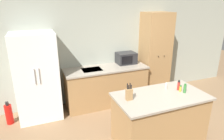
% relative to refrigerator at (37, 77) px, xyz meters
% --- Properties ---
extents(wall_back, '(7.20, 0.06, 2.60)m').
position_rel_refrigerator_xyz_m(wall_back, '(1.93, 0.37, 0.40)').
color(wall_back, '#9EA393').
rests_on(wall_back, ground_plane).
extents(refrigerator, '(0.84, 0.71, 1.81)m').
position_rel_refrigerator_xyz_m(refrigerator, '(0.00, 0.00, 0.00)').
color(refrigerator, white).
rests_on(refrigerator, ground_plane).
extents(back_counter, '(1.94, 0.69, 0.91)m').
position_rel_refrigerator_xyz_m(back_counter, '(1.51, 0.02, -0.45)').
color(back_counter, '#9E7547').
rests_on(back_counter, ground_plane).
extents(pantry_cabinet, '(0.68, 0.56, 2.13)m').
position_rel_refrigerator_xyz_m(pantry_cabinet, '(2.87, 0.08, 0.16)').
color(pantry_cabinet, '#9E7547').
rests_on(pantry_cabinet, ground_plane).
extents(kitchen_island, '(1.53, 0.84, 0.90)m').
position_rel_refrigerator_xyz_m(kitchen_island, '(1.87, -1.65, -0.45)').
color(kitchen_island, '#9E7547').
rests_on(kitchen_island, ground_plane).
extents(microwave, '(0.46, 0.35, 0.27)m').
position_rel_refrigerator_xyz_m(microwave, '(2.09, 0.15, 0.14)').
color(microwave, '#232326').
rests_on(microwave, back_counter).
extents(knife_block, '(0.10, 0.07, 0.28)m').
position_rel_refrigerator_xyz_m(knife_block, '(1.31, -1.59, 0.10)').
color(knife_block, '#9E7547').
rests_on(knife_block, kitchen_island).
extents(spice_bottle_tall_dark, '(0.05, 0.05, 0.18)m').
position_rel_refrigerator_xyz_m(spice_bottle_tall_dark, '(2.27, -1.58, 0.08)').
color(spice_bottle_tall_dark, '#B2281E').
rests_on(spice_bottle_tall_dark, kitchen_island).
extents(spice_bottle_short_red, '(0.04, 0.04, 0.12)m').
position_rel_refrigerator_xyz_m(spice_bottle_short_red, '(2.10, -1.46, 0.05)').
color(spice_bottle_short_red, beige).
rests_on(spice_bottle_short_red, kitchen_island).
extents(spice_bottle_amber_oil, '(0.05, 0.05, 0.16)m').
position_rel_refrigerator_xyz_m(spice_bottle_amber_oil, '(2.30, -1.71, 0.08)').
color(spice_bottle_amber_oil, '#337033').
rests_on(spice_bottle_amber_oil, kitchen_island).
extents(spice_bottle_green_herb, '(0.04, 0.04, 0.11)m').
position_rel_refrigerator_xyz_m(spice_bottle_green_herb, '(2.26, -1.64, 0.05)').
color(spice_bottle_green_herb, gold).
rests_on(spice_bottle_green_herb, kitchen_island).
extents(fire_extinguisher, '(0.14, 0.14, 0.49)m').
position_rel_refrigerator_xyz_m(fire_extinguisher, '(-0.62, -0.08, -0.69)').
color(fire_extinguisher, red).
rests_on(fire_extinguisher, ground_plane).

